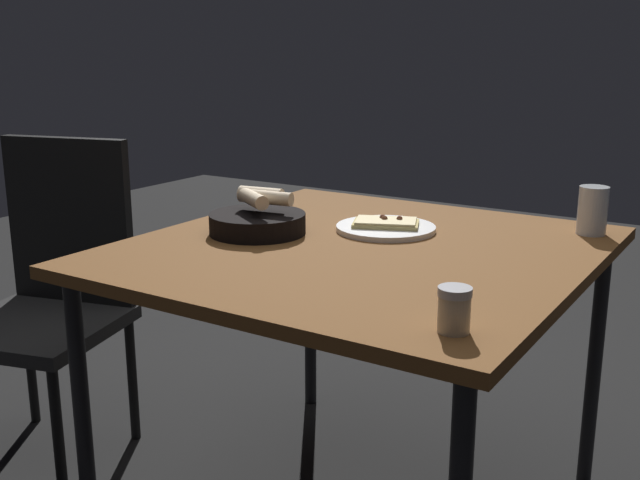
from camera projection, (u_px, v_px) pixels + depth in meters
dining_table at (361, 268)px, 1.87m from camera, size 1.11×1.06×0.75m
pizza_plate at (386, 227)px, 2.00m from camera, size 0.26×0.26×0.04m
bread_basket at (258, 220)px, 1.97m from camera, size 0.25×0.25×0.12m
beer_glass at (592, 213)px, 1.95m from camera, size 0.07×0.07×0.12m
pepper_shaker at (454, 312)px, 1.29m from camera, size 0.06×0.06×0.08m
chair_far at (52, 283)px, 2.28m from camera, size 0.54×0.54×0.96m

